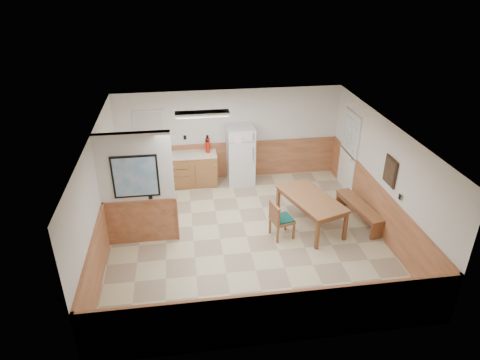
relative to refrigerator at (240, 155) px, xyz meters
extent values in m
plane|color=beige|center=(-0.24, -2.63, -0.80)|extent=(6.00, 6.00, 0.00)
cube|color=silver|center=(-0.24, -2.63, 1.70)|extent=(6.00, 6.00, 0.02)
cube|color=silver|center=(-0.24, 0.37, 0.45)|extent=(6.00, 0.02, 2.50)
cube|color=silver|center=(2.76, -2.63, 0.45)|extent=(0.02, 6.00, 2.50)
cube|color=silver|center=(-3.24, -2.63, 0.45)|extent=(0.02, 6.00, 2.50)
cube|color=#C3794E|center=(-0.24, 0.35, -0.30)|extent=(6.00, 0.04, 1.00)
cube|color=#C3794E|center=(2.74, -2.63, -0.30)|extent=(0.04, 6.00, 1.00)
cube|color=#C3794E|center=(-3.22, -2.63, -0.30)|extent=(0.04, 6.00, 1.00)
cube|color=silver|center=(-2.49, -2.43, 0.95)|extent=(1.50, 0.15, 1.50)
cube|color=#C3794E|center=(-2.49, -2.43, -0.30)|extent=(1.50, 0.17, 1.00)
cube|color=black|center=(-2.49, -2.52, 0.80)|extent=(0.92, 0.03, 0.92)
cube|color=silver|center=(-2.49, -2.54, 0.80)|extent=(0.84, 0.01, 0.84)
cube|color=#9B6837|center=(-1.34, 0.05, -0.37)|extent=(1.40, 0.60, 0.86)
cube|color=#9B6837|center=(-2.81, 0.05, -0.37)|extent=(0.06, 0.60, 0.86)
cube|color=#9B6837|center=(-2.07, 0.05, -0.37)|extent=(0.06, 0.60, 0.86)
cube|color=beige|center=(-1.74, 0.05, 0.08)|extent=(2.20, 0.60, 0.04)
cube|color=beige|center=(-1.74, 0.35, 0.15)|extent=(2.20, 0.02, 0.10)
cube|color=white|center=(2.73, -0.73, 0.23)|extent=(0.05, 1.02, 2.15)
cube|color=white|center=(2.72, -0.73, 0.23)|extent=(0.04, 0.90, 2.05)
cube|color=silver|center=(2.69, -0.73, 0.75)|extent=(0.02, 0.76, 0.80)
cube|color=white|center=(-2.34, 0.35, 0.75)|extent=(0.80, 0.03, 1.00)
cube|color=silver|center=(-2.34, 0.34, 0.75)|extent=(0.70, 0.01, 0.90)
cube|color=black|center=(2.73, -2.93, 0.75)|extent=(0.03, 0.50, 0.60)
cube|color=black|center=(2.71, -2.93, 0.75)|extent=(0.01, 0.42, 0.52)
cube|color=white|center=(-1.04, -1.33, 1.65)|extent=(1.20, 0.30, 0.08)
cube|color=white|center=(-1.04, -1.33, 1.61)|extent=(1.15, 0.25, 0.01)
cube|color=silver|center=(0.00, 0.00, 0.00)|extent=(0.71, 0.71, 1.60)
cube|color=silver|center=(0.28, -0.36, 0.66)|extent=(0.03, 0.02, 0.21)
cube|color=silver|center=(0.28, -0.36, 0.16)|extent=(0.03, 0.02, 0.38)
cube|color=#976537|center=(1.25, -2.41, -0.07)|extent=(1.35, 1.89, 0.05)
cube|color=#976537|center=(1.25, -2.41, -0.15)|extent=(1.22, 1.76, 0.10)
cube|color=#976537|center=(1.15, -3.28, -0.45)|extent=(0.09, 0.09, 0.70)
cube|color=#976537|center=(0.65, -1.77, -0.45)|extent=(0.09, 0.09, 0.70)
cube|color=#976537|center=(1.84, -3.05, -0.45)|extent=(0.09, 0.09, 0.70)
cube|color=#976537|center=(1.35, -1.54, -0.45)|extent=(0.09, 0.09, 0.70)
cube|color=#976537|center=(2.44, -2.37, -0.37)|extent=(0.63, 1.62, 0.05)
cube|color=#976537|center=(2.44, -3.11, -0.60)|extent=(0.33, 0.12, 0.40)
cube|color=#976537|center=(2.44, -1.63, -0.60)|extent=(0.33, 0.12, 0.40)
cube|color=#976537|center=(0.52, -2.72, -0.38)|extent=(0.54, 0.54, 0.06)
cube|color=#0F4E3F|center=(0.52, -2.72, -0.33)|extent=(0.49, 0.49, 0.03)
cube|color=#976537|center=(0.34, -2.76, -0.15)|extent=(0.15, 0.45, 0.40)
cube|color=#0F4E3F|center=(0.15, -2.81, -0.15)|extent=(0.11, 0.38, 0.34)
cube|color=#976537|center=(0.38, -2.95, -0.60)|extent=(0.05, 0.05, 0.39)
cube|color=#976537|center=(0.29, -2.57, -0.60)|extent=(0.05, 0.05, 0.39)
cube|color=#976537|center=(0.76, -2.86, -0.60)|extent=(0.05, 0.05, 0.39)
cube|color=#976537|center=(0.67, -2.49, -0.60)|extent=(0.05, 0.05, 0.39)
cylinder|color=red|center=(-0.86, 0.08, 0.30)|extent=(0.16, 0.16, 0.40)
cylinder|color=black|center=(-0.86, 0.08, 0.54)|extent=(0.07, 0.07, 0.09)
cylinder|color=#198C2B|center=(-2.50, 0.03, 0.21)|extent=(0.09, 0.09, 0.22)
camera|label=1|loc=(-1.51, -10.37, 4.67)|focal=32.00mm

